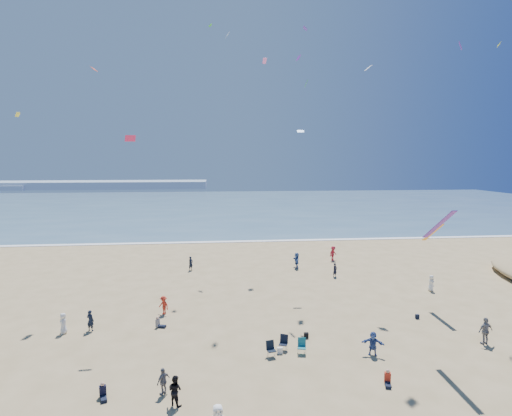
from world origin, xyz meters
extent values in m
cube|color=#476B84|center=(0.00, 95.00, 0.03)|extent=(220.00, 100.00, 0.06)
cube|color=white|center=(0.00, 45.00, 0.04)|extent=(220.00, 1.20, 0.08)
cube|color=#7A8EA8|center=(-60.00, 170.00, 1.60)|extent=(110.00, 20.00, 3.20)
imported|color=white|center=(19.96, 19.98, 0.77)|extent=(0.52, 0.77, 1.53)
imported|color=black|center=(-3.27, 29.48, 0.80)|extent=(0.68, 0.69, 1.61)
imported|color=black|center=(-2.50, 4.27, 0.78)|extent=(0.96, 0.92, 1.56)
imported|color=slate|center=(-3.22, 5.29, 0.73)|extent=(0.82, 0.89, 1.46)
imported|color=black|center=(12.20, 25.36, 0.75)|extent=(0.66, 0.60, 1.51)
imported|color=#A71727|center=(14.07, 32.37, 0.90)|extent=(1.33, 1.20, 1.79)
imported|color=#B32819|center=(-4.65, 16.60, 0.75)|extent=(1.11, 1.05, 1.50)
imported|color=#334C8D|center=(9.55, 8.37, 0.76)|extent=(1.48, 0.95, 1.52)
imported|color=#375798|center=(8.85, 29.34, 0.90)|extent=(0.59, 1.68, 1.79)
imported|color=black|center=(-9.55, 13.90, 0.78)|extent=(0.67, 0.55, 1.56)
imported|color=white|center=(-11.35, 13.65, 0.75)|extent=(0.67, 0.84, 1.50)
imported|color=gray|center=(17.68, 9.05, 0.93)|extent=(1.16, 0.64, 1.87)
cube|color=white|center=(3.66, 9.13, 0.20)|extent=(0.35, 0.20, 0.40)
cube|color=black|center=(5.85, 11.17, 0.19)|extent=(0.30, 0.22, 0.38)
cube|color=black|center=(15.32, 13.69, 0.17)|extent=(0.28, 0.18, 0.34)
cube|color=red|center=(-6.56, 15.47, 13.99)|extent=(0.77, 0.46, 0.48)
cube|color=pink|center=(5.70, 34.63, 24.36)|extent=(0.57, 0.49, 0.64)
cube|color=white|center=(1.29, 36.38, 27.78)|extent=(0.53, 0.63, 0.63)
cube|color=green|center=(7.86, 21.25, 19.25)|extent=(0.34, 0.52, 0.58)
cube|color=white|center=(14.26, 23.01, 21.14)|extent=(0.60, 0.62, 0.48)
cube|color=#552A9B|center=(9.02, 27.28, 25.91)|extent=(0.49, 0.87, 0.35)
cube|color=purple|center=(20.57, 18.47, 22.12)|extent=(0.51, 0.62, 0.66)
cube|color=#ED4327|center=(-11.30, 23.94, 20.67)|extent=(0.46, 0.88, 0.33)
cube|color=yellow|center=(-22.25, 32.72, 17.46)|extent=(0.44, 0.58, 0.51)
cube|color=purple|center=(7.50, 23.11, 21.93)|extent=(0.37, 0.81, 0.45)
cube|color=#D9F723|center=(27.34, 22.96, 23.62)|extent=(0.69, 0.88, 0.37)
cube|color=green|center=(-0.75, 31.19, 27.15)|extent=(0.39, 0.51, 0.28)
cube|color=#2082E8|center=(8.15, 24.76, 15.27)|extent=(0.71, 0.43, 0.27)
cube|color=#5B269A|center=(13.58, 8.42, 8.35)|extent=(0.35, 3.14, 2.21)
cube|color=orange|center=(17.74, 16.33, 6.36)|extent=(0.35, 2.64, 1.87)
camera|label=1|loc=(-0.29, -15.02, 12.35)|focal=28.00mm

